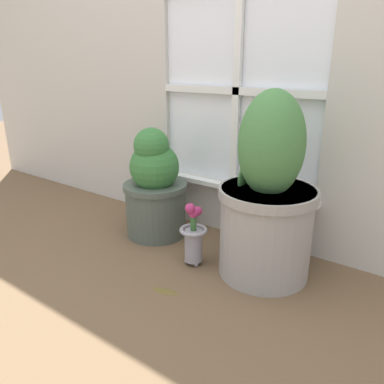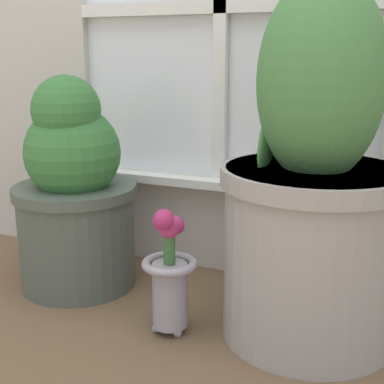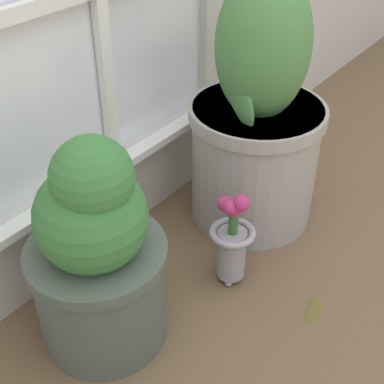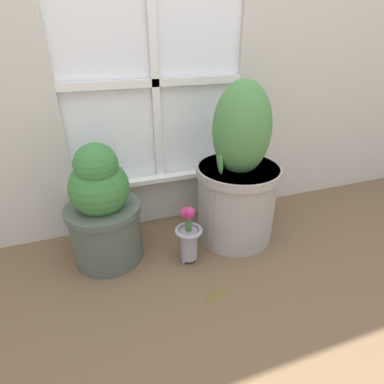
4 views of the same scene
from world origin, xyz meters
name	(u,v)px [view 2 (image 2 of 4)]	position (x,y,z in m)	size (l,w,h in m)	color
ground_plane	(112,378)	(0.00, 0.00, 0.00)	(10.00, 10.00, 0.00)	brown
potted_plant_left	(75,195)	(-0.32, 0.36, 0.26)	(0.33, 0.33, 0.58)	#4C564C
potted_plant_right	(314,196)	(0.32, 0.33, 0.33)	(0.41, 0.41, 0.79)	#9E9993
flower_vase	(169,274)	(0.03, 0.21, 0.14)	(0.13, 0.13, 0.30)	#99939E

